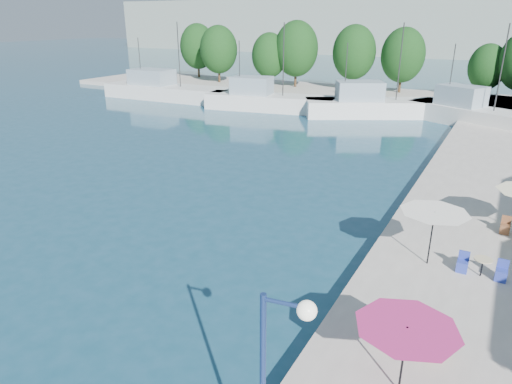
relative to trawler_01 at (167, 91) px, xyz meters
The scene contains 18 objects.
quay_far 25.90m from the trawler_01, 29.99° to the left, with size 90.00×16.00×0.60m, color #ADA59D.
hill_west 106.17m from the trawler_01, 89.77° to the left, with size 180.00×40.00×16.00m, color gray.
trawler_01 is the anchor object (origin of this frame).
trawler_02 15.56m from the trawler_01, ahead, with size 15.71×6.67×10.20m.
trawler_03 27.95m from the trawler_01, ahead, with size 16.37×11.50×10.20m.
trawler_04 37.88m from the trawler_01, ahead, with size 14.77×9.96×10.20m.
tree_01 19.96m from the trawler_01, 112.83° to the left, with size 6.01×6.01×8.90m.
tree_02 14.79m from the trawler_01, 93.06° to the left, with size 5.88×5.88×8.71m.
tree_03 16.78m from the trawler_01, 59.60° to the left, with size 5.23×5.23×7.74m.
tree_04 20.03m from the trawler_01, 51.50° to the left, with size 6.37×6.37×9.43m.
tree_05 26.65m from the trawler_01, 39.16° to the left, with size 6.01×6.01×8.90m.
tree_06 32.22m from the trawler_01, 32.15° to the left, with size 5.81×5.81×8.61m.
tree_07 41.30m from the trawler_01, 24.51° to the left, with size 4.56×4.56×6.75m.
umbrella_pink 54.77m from the trawler_01, 44.01° to the right, with size 2.77×2.77×2.10m.
umbrella_white 49.32m from the trawler_01, 38.04° to the right, with size 2.75×2.75×2.33m.
cafe_table_01 53.33m from the trawler_01, 42.61° to the right, with size 1.82×0.70×0.76m.
cafe_table_02 50.91m from the trawler_01, 36.65° to the right, with size 1.82×0.70×0.76m.
street_lamp 56.82m from the trawler_01, 48.27° to the right, with size 1.03×0.36×5.03m.
Camera 1 is at (10.26, 5.58, 10.16)m, focal length 32.00 mm.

